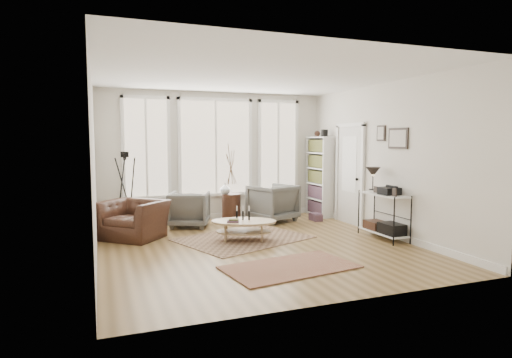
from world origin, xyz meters
name	(u,v)px	position (x,y,z in m)	size (l,w,h in m)	color
room	(258,163)	(0.02, 0.03, 1.43)	(5.50, 5.54, 2.90)	olive
bay_window	(216,149)	(0.00, 2.71, 1.61)	(4.14, 0.12, 2.24)	tan
door	(350,172)	(2.57, 1.15, 1.12)	(0.09, 1.06, 2.22)	silver
bookcase	(320,176)	(2.44, 2.23, 0.96)	(0.31, 0.85, 2.06)	white
low_shelf	(383,211)	(2.38, -0.30, 0.51)	(0.38, 1.08, 1.30)	white
wall_art	(393,137)	(2.58, -0.27, 1.88)	(0.04, 0.88, 0.44)	black
rug_main	(243,238)	(-0.06, 0.57, 0.01)	(2.22, 1.66, 0.01)	brown
rug_runner	(290,267)	(-0.01, -1.36, 0.01)	(1.87, 1.04, 0.01)	maroon
coffee_table	(243,225)	(-0.10, 0.43, 0.29)	(1.35, 1.11, 0.54)	tan
armchair_left	(189,209)	(-0.77, 2.01, 0.37)	(0.79, 0.82, 0.74)	#5F5F5B
armchair_right	(273,203)	(1.12, 2.00, 0.42)	(0.89, 0.91, 0.83)	#5F5F5B
side_table	(231,184)	(0.22, 2.24, 0.84)	(0.42, 0.42, 1.75)	#3A2017
vase	(225,189)	(0.08, 2.24, 0.75)	(0.24, 0.24, 0.25)	silver
accent_chair	(134,219)	(-1.95, 1.33, 0.35)	(1.08, 0.94, 0.70)	#3A2017
tripod_camera	(126,194)	(-2.03, 2.12, 0.73)	(0.56, 0.56, 1.59)	black
book_stack_near	(315,217)	(2.05, 1.71, 0.08)	(0.20, 0.25, 0.16)	maroon
book_stack_far	(317,218)	(2.05, 1.63, 0.08)	(0.19, 0.24, 0.15)	maroon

